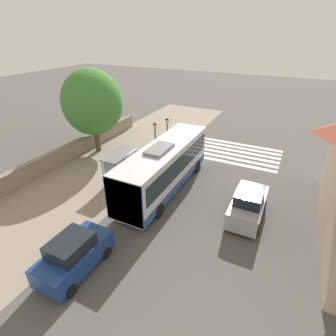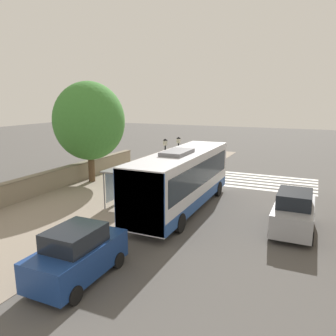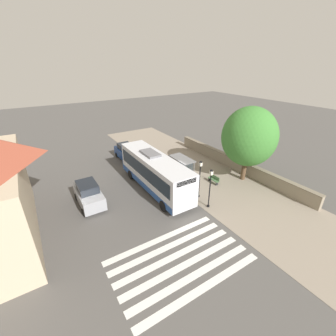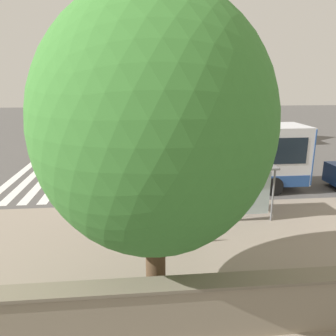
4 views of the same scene
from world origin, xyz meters
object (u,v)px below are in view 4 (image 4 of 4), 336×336
object	(u,v)px
street_lamp_far	(101,164)
street_lamp_near	(141,164)
bench	(178,232)
shade_tree	(154,125)
bus_shelter	(238,175)
parked_car_far_lane	(199,148)
pedestrian	(119,185)
bus	(208,156)

from	to	relation	value
street_lamp_far	street_lamp_near	bearing A→B (deg)	-99.88
bench	shade_tree	size ratio (longest dim) A/B	0.18
bus_shelter	parked_car_far_lane	size ratio (longest dim) A/B	0.72
pedestrian	street_lamp_near	distance (m)	2.07
bus	street_lamp_near	distance (m)	4.60
bus_shelter	pedestrian	distance (m)	5.74
street_lamp_far	bus	bearing A→B (deg)	-65.30
pedestrian	street_lamp_far	xyz separation A→B (m)	(-0.88, 0.71, 1.30)
street_lamp_near	bus	bearing A→B (deg)	-52.48
pedestrian	shade_tree	bearing A→B (deg)	-170.42
street_lamp_near	parked_car_far_lane	distance (m)	10.28
parked_car_far_lane	pedestrian	bearing A→B (deg)	145.67
parked_car_far_lane	street_lamp_far	bearing A→B (deg)	145.19
shade_tree	street_lamp_far	bearing A→B (deg)	16.45
pedestrian	parked_car_far_lane	bearing A→B (deg)	-34.33
street_lamp_near	pedestrian	bearing A→B (deg)	41.64
bus	parked_car_far_lane	size ratio (longest dim) A/B	2.46
pedestrian	shade_tree	size ratio (longest dim) A/B	0.20
bus_shelter	pedestrian	xyz separation A→B (m)	(2.25, 5.18, -1.01)
street_lamp_far	shade_tree	xyz separation A→B (m)	(-6.80, -2.01, 2.64)
bench	parked_car_far_lane	size ratio (longest dim) A/B	0.33
street_lamp_far	shade_tree	distance (m)	7.56
shade_tree	bus_shelter	bearing A→B (deg)	-35.61
bench	street_lamp_near	size ratio (longest dim) A/B	0.37
shade_tree	parked_car_far_lane	bearing A→B (deg)	-14.90
street_lamp_near	street_lamp_far	world-z (taller)	street_lamp_near
street_lamp_far	shade_tree	world-z (taller)	shade_tree
bench	street_lamp_far	bearing A→B (deg)	41.60
parked_car_far_lane	bus_shelter	bearing A→B (deg)	178.41
bus_shelter	shade_tree	distance (m)	7.29
pedestrian	bus_shelter	bearing A→B (deg)	-113.42
pedestrian	bench	xyz separation A→B (m)	(-4.30, -2.32, -0.48)
bus_shelter	bus	bearing A→B (deg)	7.24
street_lamp_near	parked_car_far_lane	xyz separation A→B (m)	(9.20, -4.41, -1.26)
bus_shelter	shade_tree	xyz separation A→B (m)	(-5.43, 3.89, 2.93)
bus	shade_tree	xyz separation A→B (m)	(-9.28, 3.40, 2.95)
bus_shelter	pedestrian	bearing A→B (deg)	66.58
shade_tree	street_lamp_near	bearing A→B (deg)	2.12
street_lamp_near	shade_tree	bearing A→B (deg)	-177.88
pedestrian	street_lamp_far	distance (m)	1.73
bench	street_lamp_near	bearing A→B (deg)	22.18
bus_shelter	parked_car_far_lane	world-z (taller)	bus_shelter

